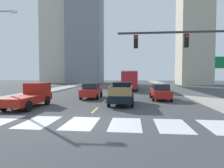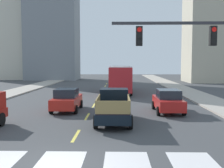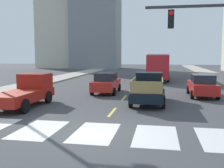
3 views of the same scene
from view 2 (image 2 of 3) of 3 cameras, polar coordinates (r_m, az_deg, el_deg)
The scene contains 19 objects.
ground_plane at distance 10.51m, azimuth -11.04°, elevation -16.22°, with size 160.00×160.00×0.00m, color #404244.
sidewalk_right at distance 29.17m, azimuth 18.77°, elevation -2.96°, with size 3.38×110.00×0.15m, color #A69E91.
crosswalk_stripe_3 at distance 10.51m, azimuth -11.04°, elevation -16.20°, with size 1.71×3.02×0.01m, color silver.
crosswalk_stripe_4 at distance 10.29m, azimuth 3.17°, elevation -16.59°, with size 1.71×3.02×0.01m, color silver.
crosswalk_stripe_5 at distance 10.66m, azimuth 17.17°, elevation -16.03°, with size 1.71×3.02×0.01m, color silver.
lane_dash_0 at distance 14.26m, azimuth -7.52°, elevation -10.62°, with size 0.16×2.40×0.01m, color #E5CF4F.
lane_dash_1 at distance 19.09m, azimuth -5.18°, elevation -6.75°, with size 0.16×2.40×0.01m, color #E5CF4F.
lane_dash_2 at distance 23.99m, azimuth -3.81°, elevation -4.45°, with size 0.16×2.40×0.01m, color #E5CF4F.
lane_dash_3 at distance 28.92m, azimuth -2.91°, elevation -2.93°, with size 0.16×2.40×0.01m, color #E5CF4F.
lane_dash_4 at distance 33.88m, azimuth -2.27°, elevation -1.85°, with size 0.16×2.40×0.01m, color #E5CF4F.
lane_dash_5 at distance 38.84m, azimuth -1.80°, elevation -1.05°, with size 0.16×2.40×0.01m, color #E5CF4F.
lane_dash_6 at distance 43.81m, azimuth -1.43°, elevation -0.43°, with size 0.16×2.40×0.01m, color #E5CF4F.
lane_dash_7 at distance 48.79m, azimuth -1.14°, elevation 0.06°, with size 0.16×2.40×0.01m, color #E5CF4F.
pickup_stakebed at distance 17.32m, azimuth 0.38°, elevation -4.75°, with size 2.18×5.20×1.96m.
city_bus at distance 33.89m, azimuth 1.72°, elevation 1.46°, with size 2.72×10.80×3.32m.
sedan_near_right at distance 21.45m, azimuth -9.39°, elevation -3.24°, with size 2.02×4.40×1.72m.
sedan_near_left at distance 20.92m, azimuth 11.58°, elevation -3.47°, with size 2.02×4.40×1.72m.
block_mid_left at distance 57.11m, azimuth 19.33°, elevation 14.20°, with size 7.87×8.31×27.31m, color #BCB399.
block_mid_right at distance 63.48m, azimuth -12.31°, elevation 15.10°, with size 10.88×8.46×31.17m, color gray.
Camera 2 is at (2.17, -9.60, 3.69)m, focal length 43.86 mm.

